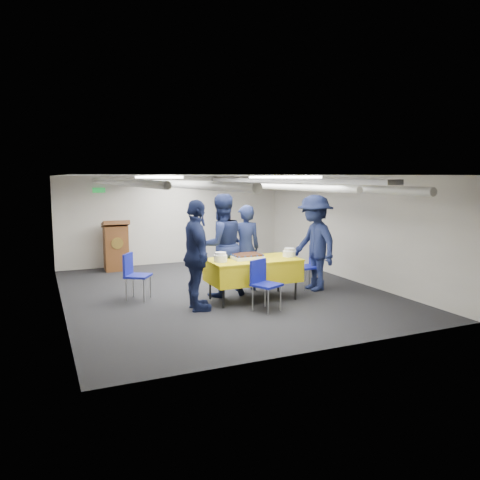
# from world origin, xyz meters

# --- Properties ---
(ground) EXTENTS (7.00, 7.00, 0.00)m
(ground) POSITION_xyz_m (0.00, 0.00, 0.00)
(ground) COLOR black
(ground) RESTS_ON ground
(room_shell) EXTENTS (6.00, 7.00, 2.30)m
(room_shell) POSITION_xyz_m (0.09, 0.41, 1.81)
(room_shell) COLOR #BDB7AA
(room_shell) RESTS_ON ground
(serving_table) EXTENTS (1.69, 0.92, 0.77)m
(serving_table) POSITION_xyz_m (0.30, -0.78, 0.56)
(serving_table) COLOR black
(serving_table) RESTS_ON ground
(sheet_cake) EXTENTS (0.56, 0.44, 0.10)m
(sheet_cake) POSITION_xyz_m (0.19, -0.74, 0.82)
(sheet_cake) COLOR white
(sheet_cake) RESTS_ON serving_table
(plate_stack_left) EXTENTS (0.24, 0.24, 0.17)m
(plate_stack_left) POSITION_xyz_m (-0.37, -0.83, 0.85)
(plate_stack_left) COLOR white
(plate_stack_left) RESTS_ON serving_table
(plate_stack_right) EXTENTS (0.24, 0.24, 0.16)m
(plate_stack_right) POSITION_xyz_m (1.03, -0.83, 0.84)
(plate_stack_right) COLOR white
(plate_stack_right) RESTS_ON serving_table
(podium) EXTENTS (0.62, 0.53, 1.25)m
(podium) POSITION_xyz_m (-1.60, 3.05, 0.61)
(podium) COLOR brown
(podium) RESTS_ON ground
(chair_near) EXTENTS (0.56, 0.56, 0.87)m
(chair_near) POSITION_xyz_m (0.16, -1.48, 0.53)
(chair_near) COLOR gray
(chair_near) RESTS_ON ground
(chair_right) EXTENTS (0.44, 0.44, 0.87)m
(chair_right) POSITION_xyz_m (1.77, -0.44, 0.53)
(chair_right) COLOR gray
(chair_right) RESTS_ON ground
(chair_left) EXTENTS (0.58, 0.58, 0.87)m
(chair_left) POSITION_xyz_m (-1.74, 0.10, 0.53)
(chair_left) COLOR gray
(chair_left) RESTS_ON ground
(sailor_a) EXTENTS (0.67, 0.47, 1.73)m
(sailor_a) POSITION_xyz_m (0.45, -0.08, 0.86)
(sailor_a) COLOR black
(sailor_a) RESTS_ON ground
(sailor_b) EXTENTS (0.99, 0.79, 1.96)m
(sailor_b) POSITION_xyz_m (-0.14, -0.27, 0.98)
(sailor_b) COLOR black
(sailor_b) RESTS_ON ground
(sailor_c) EXTENTS (0.59, 1.16, 1.90)m
(sailor_c) POSITION_xyz_m (-0.88, -1.03, 0.95)
(sailor_c) COLOR black
(sailor_c) RESTS_ON ground
(sailor_d) EXTENTS (0.74, 1.25, 1.92)m
(sailor_d) POSITION_xyz_m (1.75, -0.59, 0.96)
(sailor_d) COLOR black
(sailor_d) RESTS_ON ground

